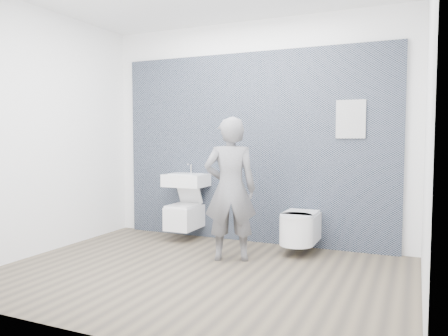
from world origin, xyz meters
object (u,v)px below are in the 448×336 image
at_px(washbasin, 186,180).
at_px(toilet_rounded, 299,228).
at_px(visitor, 230,189).
at_px(toilet_square, 185,215).

distance_m(washbasin, toilet_rounded, 1.62).
height_order(washbasin, visitor, visitor).
xyz_separation_m(washbasin, toilet_square, (-0.00, -0.05, -0.46)).
xyz_separation_m(washbasin, visitor, (0.92, -0.68, -0.01)).
bearing_deg(washbasin, toilet_rounded, -4.65).
bearing_deg(toilet_rounded, visitor, -138.30).
distance_m(toilet_square, visitor, 1.20).
bearing_deg(toilet_rounded, washbasin, 175.35).
bearing_deg(toilet_square, toilet_rounded, -2.82).
height_order(toilet_rounded, visitor, visitor).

